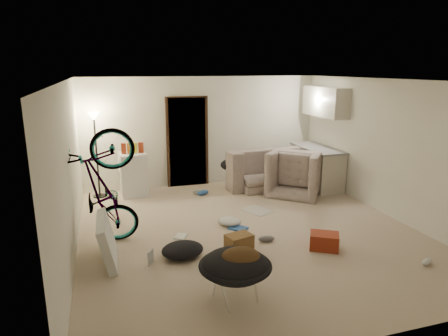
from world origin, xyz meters
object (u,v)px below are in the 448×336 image
object	(u,v)px
drink_case_b	(324,241)
drink_case_a	(239,242)
kitchen_counter	(316,168)
bicycle	(105,215)
juicer	(242,241)
sofa	(271,170)
tv_box	(107,240)
mini_fridge	(133,174)
saucer_chair	(235,272)
floor_lamp	(95,136)
armchair	(297,177)

from	to	relation	value
drink_case_b	drink_case_a	bearing A→B (deg)	-167.12
kitchen_counter	bicycle	size ratio (longest dim) A/B	0.79
juicer	drink_case_b	bearing A→B (deg)	-19.71
sofa	juicer	distance (m)	3.53
tv_box	drink_case_b	bearing A→B (deg)	-8.39
mini_fridge	saucer_chair	world-z (taller)	mini_fridge
bicycle	mini_fridge	world-z (taller)	bicycle
floor_lamp	tv_box	xyz separation A→B (m)	(0.10, -3.11, -0.98)
drink_case_a	drink_case_b	size ratio (longest dim) A/B	0.91
drink_case_a	drink_case_b	xyz separation A→B (m)	(1.24, -0.40, 0.01)
drink_case_a	kitchen_counter	bearing A→B (deg)	27.83
juicer	sofa	bearing A→B (deg)	59.19
floor_lamp	kitchen_counter	bearing A→B (deg)	-7.66
bicycle	tv_box	xyz separation A→B (m)	(0.00, -0.58, -0.17)
saucer_chair	drink_case_b	distance (m)	1.98
bicycle	drink_case_b	distance (m)	3.38
armchair	tv_box	size ratio (longest dim) A/B	1.12
drink_case_a	mini_fridge	bearing A→B (deg)	97.40
floor_lamp	saucer_chair	bearing A→B (deg)	-71.55
juicer	drink_case_a	bearing A→B (deg)	-150.36
floor_lamp	bicycle	world-z (taller)	floor_lamp
armchair	juicer	distance (m)	3.12
armchair	kitchen_counter	bearing A→B (deg)	-114.66
mini_fridge	drink_case_a	size ratio (longest dim) A/B	2.40
armchair	drink_case_a	size ratio (longest dim) A/B	2.83
drink_case_b	juicer	bearing A→B (deg)	-169.11
floor_lamp	juicer	bearing A→B (deg)	-57.23
saucer_chair	tv_box	xyz separation A→B (m)	(-1.42, 1.45, -0.04)
drink_case_a	saucer_chair	bearing A→B (deg)	-126.25
mini_fridge	juicer	distance (m)	3.43
floor_lamp	kitchen_counter	size ratio (longest dim) A/B	1.21
mini_fridge	saucer_chair	size ratio (longest dim) A/B	1.07
sofa	mini_fridge	xyz separation A→B (m)	(-3.16, 0.10, 0.13)
tv_box	drink_case_a	xyz separation A→B (m)	(1.93, -0.15, -0.21)
saucer_chair	drink_case_a	xyz separation A→B (m)	(0.50, 1.30, -0.25)
kitchen_counter	armchair	xyz separation A→B (m)	(-0.64, -0.30, -0.08)
armchair	juicer	xyz separation A→B (m)	(-2.11, -2.28, -0.26)
mini_fridge	sofa	bearing A→B (deg)	-4.88
bicycle	juicer	distance (m)	2.14
bicycle	drink_case_a	size ratio (longest dim) A/B	4.87
drink_case_a	drink_case_b	bearing A→B (deg)	-32.80
drink_case_b	bicycle	bearing A→B (deg)	-169.01
tv_box	drink_case_a	bearing A→B (deg)	-3.02
kitchen_counter	mini_fridge	size ratio (longest dim) A/B	1.61
tv_box	drink_case_b	distance (m)	3.22
floor_lamp	bicycle	distance (m)	2.65
kitchen_counter	drink_case_b	xyz separation A→B (m)	(-1.57, -3.00, -0.32)
floor_lamp	mini_fridge	size ratio (longest dim) A/B	1.95
bicycle	tv_box	size ratio (longest dim) A/B	1.93
kitchen_counter	floor_lamp	bearing A→B (deg)	172.34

